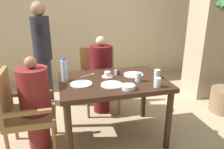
% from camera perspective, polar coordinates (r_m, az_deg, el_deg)
% --- Properties ---
extents(ground_plane, '(16.00, 16.00, 0.00)m').
position_cam_1_polar(ground_plane, '(2.83, 0.22, -15.70)').
color(ground_plane, tan).
extents(wall_back, '(8.00, 0.06, 2.80)m').
position_cam_1_polar(wall_back, '(4.44, -7.01, 16.23)').
color(wall_back, beige).
rests_on(wall_back, ground_plane).
extents(pillar_stone, '(0.51, 0.51, 2.70)m').
position_cam_1_polar(pillar_stone, '(4.00, 24.47, 13.68)').
color(pillar_stone, tan).
rests_on(pillar_stone, ground_plane).
extents(dining_table, '(1.20, 0.85, 0.75)m').
position_cam_1_polar(dining_table, '(2.52, 0.24, -3.62)').
color(dining_table, '#331E14').
rests_on(dining_table, ground_plane).
extents(chair_left_side, '(0.52, 0.52, 0.93)m').
position_cam_1_polar(chair_left_side, '(2.55, -22.45, -8.36)').
color(chair_left_side, olive).
rests_on(chair_left_side, ground_plane).
extents(diner_in_left_chair, '(0.32, 0.32, 1.08)m').
position_cam_1_polar(diner_in_left_chair, '(2.50, -19.33, -7.20)').
color(diner_in_left_chair, maroon).
rests_on(diner_in_left_chair, ground_plane).
extents(chair_far_side, '(0.52, 0.52, 0.93)m').
position_cam_1_polar(chair_far_side, '(3.32, -3.33, -0.43)').
color(chair_far_side, olive).
rests_on(chair_far_side, ground_plane).
extents(diner_in_far_chair, '(0.32, 0.32, 1.14)m').
position_cam_1_polar(diner_in_far_chair, '(3.16, -2.86, 0.03)').
color(diner_in_far_chair, '#5B1419').
rests_on(diner_in_far_chair, ground_plane).
extents(standing_host, '(0.27, 0.31, 1.59)m').
position_cam_1_polar(standing_host, '(3.47, -17.64, 5.55)').
color(standing_host, '#2D2D33').
rests_on(standing_host, ground_plane).
extents(plate_main_left, '(0.24, 0.24, 0.01)m').
position_cam_1_polar(plate_main_left, '(2.33, -0.04, -2.69)').
color(plate_main_left, white).
rests_on(plate_main_left, dining_table).
extents(plate_main_right, '(0.24, 0.24, 0.01)m').
position_cam_1_polar(plate_main_right, '(2.37, -8.03, -2.43)').
color(plate_main_right, white).
rests_on(plate_main_right, dining_table).
extents(plate_dessert_center, '(0.24, 0.24, 0.01)m').
position_cam_1_polar(plate_dessert_center, '(2.64, 5.61, -0.05)').
color(plate_dessert_center, white).
rests_on(plate_dessert_center, dining_table).
extents(teacup_with_saucer, '(0.13, 0.13, 0.06)m').
position_cam_1_polar(teacup_with_saucer, '(2.57, -1.22, -0.07)').
color(teacup_with_saucer, white).
rests_on(teacup_with_saucer, dining_table).
extents(bowl_small, '(0.14, 0.14, 0.05)m').
position_cam_1_polar(bowl_small, '(2.23, 4.34, -3.30)').
color(bowl_small, white).
rests_on(bowl_small, dining_table).
extents(water_bottle, '(0.07, 0.07, 0.26)m').
position_cam_1_polar(water_bottle, '(2.47, -12.34, 1.06)').
color(water_bottle, '#A3C6DB').
rests_on(water_bottle, dining_table).
extents(glass_tall_near, '(0.07, 0.07, 0.10)m').
position_cam_1_polar(glass_tall_near, '(2.31, 11.77, -2.05)').
color(glass_tall_near, silver).
rests_on(glass_tall_near, dining_table).
extents(glass_tall_mid, '(0.07, 0.07, 0.10)m').
position_cam_1_polar(glass_tall_mid, '(2.44, 6.89, -0.63)').
color(glass_tall_mid, silver).
rests_on(glass_tall_mid, dining_table).
extents(glass_tall_far, '(0.07, 0.07, 0.10)m').
position_cam_1_polar(glass_tall_far, '(2.57, 11.71, 0.14)').
color(glass_tall_far, silver).
rests_on(glass_tall_far, dining_table).
extents(salt_shaker, '(0.03, 0.03, 0.07)m').
position_cam_1_polar(salt_shaker, '(2.62, 1.02, 0.53)').
color(salt_shaker, white).
rests_on(salt_shaker, dining_table).
extents(pepper_shaker, '(0.03, 0.03, 0.07)m').
position_cam_1_polar(pepper_shaker, '(2.63, 1.85, 0.56)').
color(pepper_shaker, '#4C3D2D').
rests_on(pepper_shaker, dining_table).
extents(fork_beside_plate, '(0.18, 0.10, 0.00)m').
position_cam_1_polar(fork_beside_plate, '(2.65, -6.06, -0.13)').
color(fork_beside_plate, silver).
rests_on(fork_beside_plate, dining_table).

